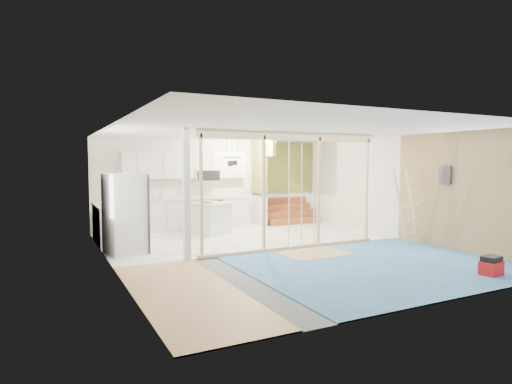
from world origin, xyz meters
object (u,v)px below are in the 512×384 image
fridge (126,214)px  ladder (408,206)px  toolbox (491,266)px  island (211,219)px

fridge → ladder: ladder is taller
toolbox → ladder: ladder is taller
fridge → ladder: 6.38m
fridge → ladder: bearing=-30.3°
fridge → toolbox: size_ratio=4.32×
island → ladder: size_ratio=0.65×
island → fridge: bearing=-172.4°
island → toolbox: 6.71m
fridge → island: size_ratio=1.48×
ladder → toolbox: bearing=-96.4°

